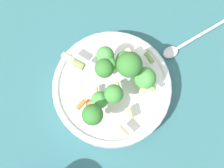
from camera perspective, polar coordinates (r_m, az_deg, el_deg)
The scene contains 4 objects.
ground_plane at distance 0.66m, azimuth 0.00°, elevation -1.36°, with size 3.00×3.00×0.00m, color #2D6066.
bowl at distance 0.64m, azimuth 0.00°, elevation -0.83°, with size 0.24×0.24×0.05m.
pasta_salad at distance 0.58m, azimuth 1.07°, elevation 1.16°, with size 0.18×0.18×0.09m.
spoon at distance 0.71m, azimuth 13.62°, elevation 7.40°, with size 0.10×0.18×0.01m.
Camera 1 is at (-0.16, 0.02, 0.65)m, focal length 50.00 mm.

